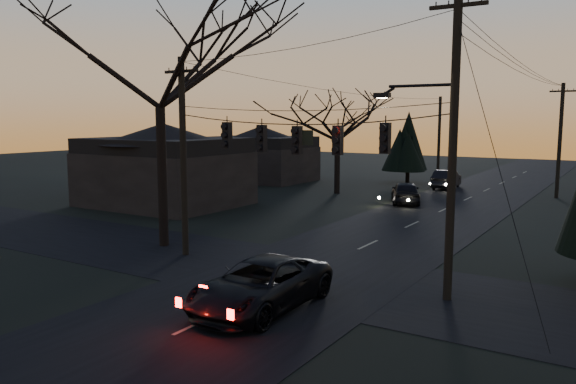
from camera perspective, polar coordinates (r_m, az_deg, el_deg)
The scene contains 16 objects.
ground_plane at distance 14.49m, azimuth -19.92°, elevation -17.21°, with size 160.00×160.00×0.00m, color black.
main_road at distance 30.46m, azimuth 11.21°, elevation -3.87°, with size 8.00×120.00×0.02m, color black.
cross_road at distance 21.66m, azimuth 1.59°, elevation -8.41°, with size 60.00×7.00×0.02m, color black.
utility_pole_right at distance 19.58m, azimuth 15.84°, elevation -10.48°, with size 5.00×0.30×10.00m, color black, non-canonical shape.
utility_pole_left at distance 25.13m, azimuth -10.35°, elevation -6.30°, with size 1.80×0.30×8.50m, color black, non-canonical shape.
utility_pole_far_r at distance 46.61m, azimuth 25.59°, elevation -0.55°, with size 1.80×0.30×8.50m, color black, non-canonical shape.
utility_pole_far_l at distance 56.75m, azimuth 14.95°, elevation 1.25°, with size 0.30×0.30×8.00m, color black, non-canonical shape.
span_signal_assembly at distance 20.96m, azimuth 1.08°, elevation 5.50°, with size 11.50×0.44×1.63m.
bare_tree_left at distance 26.62m, azimuth -13.03°, elevation 13.88°, with size 9.29×9.29×12.85m.
bare_tree_dist at distance 44.41m, azimuth 5.07°, elevation 7.34°, with size 7.57×7.57×8.34m.
evergreen_dist at distance 52.32m, azimuth 12.13°, elevation 4.67°, with size 3.85×3.85×5.81m.
house_left_near at distance 39.37m, azimuth -12.47°, elevation 2.76°, with size 10.00×8.00×5.60m.
house_left_far at distance 53.63m, azimuth -2.72°, elevation 3.94°, with size 9.00×7.00×5.20m.
suv_near at distance 17.78m, azimuth -2.81°, elevation -9.44°, with size 2.55×5.52×1.54m, color black.
sedan_oncoming_a at distance 40.06m, azimuth 11.86°, elevation -0.05°, with size 1.85×4.59×1.56m, color black.
sedan_oncoming_b at distance 49.54m, azimuth 15.80°, elevation 1.25°, with size 1.64×4.71×1.55m, color black.
Camera 1 is at (10.55, -7.95, 5.96)m, focal length 35.00 mm.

